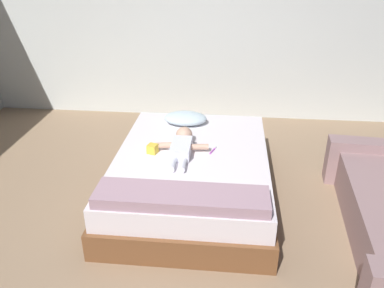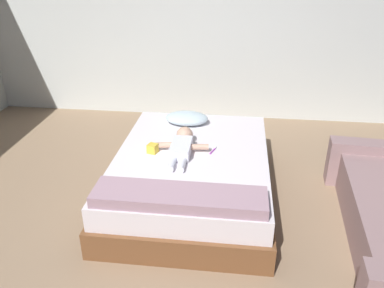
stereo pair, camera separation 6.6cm
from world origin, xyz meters
name	(u,v)px [view 1 (the left image)]	position (x,y,z in m)	size (l,w,h in m)	color
ground_plane	(159,253)	(0.00, 0.00, 0.00)	(8.00, 8.00, 0.00)	#96795C
wall_behind_bed	(195,24)	(0.00, 3.00, 1.29)	(8.00, 0.12, 2.57)	silver
bed	(192,175)	(0.18, 0.86, 0.22)	(1.47, 2.05, 0.45)	brown
pillow	(185,118)	(0.04, 1.56, 0.52)	(0.46, 0.30, 0.13)	silver
baby	(182,146)	(0.08, 0.90, 0.51)	(0.51, 0.69, 0.16)	white
toothbrush	(213,150)	(0.37, 0.94, 0.46)	(0.06, 0.14, 0.02)	purple
blanket	(181,197)	(0.18, 0.06, 0.50)	(1.32, 0.33, 0.09)	#A98694
toy_block	(153,149)	(-0.19, 0.84, 0.50)	(0.11, 0.11, 0.09)	yellow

